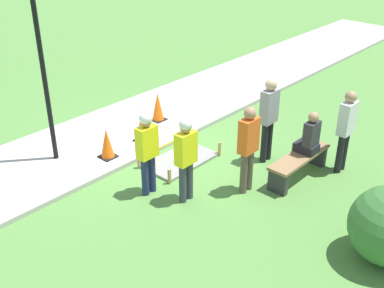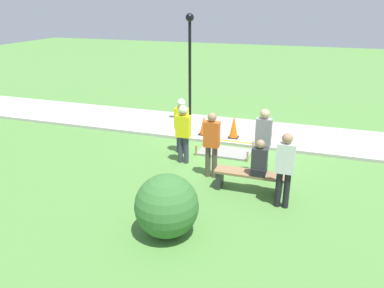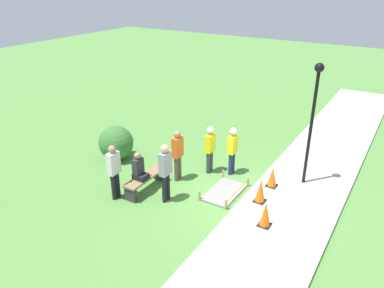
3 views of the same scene
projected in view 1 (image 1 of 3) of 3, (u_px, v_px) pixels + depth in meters
name	position (u px, v px, depth m)	size (l,w,h in m)	color
ground_plane	(164.00, 149.00, 10.91)	(60.00, 60.00, 0.00)	#51843D
sidewalk	(124.00, 130.00, 11.69)	(28.00, 2.71, 0.10)	#ADAAA3
wet_concrete_patch	(180.00, 160.00, 10.39)	(1.61, 0.95, 0.32)	gray
traffic_cone_near_patch	(158.00, 107.00, 11.92)	(0.34, 0.34, 0.72)	black
traffic_cone_far_patch	(142.00, 126.00, 10.90)	(0.34, 0.34, 0.76)	black
traffic_cone_sidewalk_edge	(107.00, 143.00, 10.23)	(0.34, 0.34, 0.67)	black
park_bench	(299.00, 162.00, 9.67)	(1.68, 0.44, 0.51)	#2D2D33
person_seated_on_bench	(310.00, 137.00, 9.55)	(0.36, 0.44, 0.89)	black
worker_supervisor	(186.00, 153.00, 8.67)	(0.40, 0.25, 1.70)	#383D47
worker_assistant	(147.00, 147.00, 8.88)	(0.40, 0.25, 1.70)	navy
bystander_in_orange_shirt	(248.00, 145.00, 8.94)	(0.40, 0.23, 1.77)	brown
bystander_in_gray_shirt	(346.00, 127.00, 9.62)	(0.40, 0.23, 1.77)	black
bystander_in_white_shirt	(269.00, 115.00, 9.98)	(0.40, 0.24, 1.86)	black
lamppost_near	(39.00, 41.00, 9.17)	(0.28, 0.28, 3.91)	black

